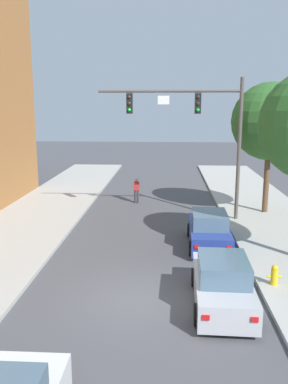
{
  "coord_description": "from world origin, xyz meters",
  "views": [
    {
      "loc": [
        0.82,
        -12.18,
        6.18
      ],
      "look_at": [
        -0.33,
        7.53,
        2.0
      ],
      "focal_mm": 37.95,
      "sensor_mm": 36.0,
      "label": 1
    }
  ],
  "objects_px": {
    "traffic_signal_mast": "(199,122)",
    "car_following_silver": "(222,284)",
    "pedestrian_crossing_road": "(136,189)",
    "street_tree_second": "(270,122)",
    "car_lead_blue": "(209,231)",
    "fire_hydrant": "(274,275)"
  },
  "relations": [
    {
      "from": "car_following_silver",
      "to": "street_tree_second",
      "type": "relative_size",
      "value": 0.58
    },
    {
      "from": "pedestrian_crossing_road",
      "to": "fire_hydrant",
      "type": "bearing_deg",
      "value": -65.31
    },
    {
      "from": "fire_hydrant",
      "to": "street_tree_second",
      "type": "height_order",
      "value": "street_tree_second"
    },
    {
      "from": "car_following_silver",
      "to": "pedestrian_crossing_road",
      "type": "height_order",
      "value": "pedestrian_crossing_road"
    },
    {
      "from": "pedestrian_crossing_road",
      "to": "street_tree_second",
      "type": "xyz_separation_m",
      "value": [
        7.69,
        -2.38,
        4.43
      ]
    },
    {
      "from": "car_lead_blue",
      "to": "pedestrian_crossing_road",
      "type": "xyz_separation_m",
      "value": [
        -3.89,
        8.13,
        0.19
      ]
    },
    {
      "from": "traffic_signal_mast",
      "to": "car_following_silver",
      "type": "xyz_separation_m",
      "value": [
        0.16,
        -9.72,
        -4.67
      ]
    },
    {
      "from": "traffic_signal_mast",
      "to": "street_tree_second",
      "type": "xyz_separation_m",
      "value": [
        4.1,
        1.6,
        -0.05
      ]
    },
    {
      "from": "traffic_signal_mast",
      "to": "car_following_silver",
      "type": "relative_size",
      "value": 1.76
    },
    {
      "from": "car_following_silver",
      "to": "fire_hydrant",
      "type": "relative_size",
      "value": 5.95
    },
    {
      "from": "car_lead_blue",
      "to": "pedestrian_crossing_road",
      "type": "height_order",
      "value": "pedestrian_crossing_road"
    },
    {
      "from": "car_lead_blue",
      "to": "pedestrian_crossing_road",
      "type": "bearing_deg",
      "value": 115.54
    },
    {
      "from": "traffic_signal_mast",
      "to": "car_following_silver",
      "type": "height_order",
      "value": "traffic_signal_mast"
    },
    {
      "from": "car_lead_blue",
      "to": "fire_hydrant",
      "type": "xyz_separation_m",
      "value": [
        1.82,
        -4.29,
        -0.22
      ]
    },
    {
      "from": "traffic_signal_mast",
      "to": "pedestrian_crossing_road",
      "type": "height_order",
      "value": "traffic_signal_mast"
    },
    {
      "from": "pedestrian_crossing_road",
      "to": "street_tree_second",
      "type": "relative_size",
      "value": 0.22
    },
    {
      "from": "car_lead_blue",
      "to": "fire_hydrant",
      "type": "distance_m",
      "value": 4.67
    },
    {
      "from": "traffic_signal_mast",
      "to": "pedestrian_crossing_road",
      "type": "distance_m",
      "value": 6.99
    },
    {
      "from": "pedestrian_crossing_road",
      "to": "fire_hydrant",
      "type": "relative_size",
      "value": 2.28
    },
    {
      "from": "traffic_signal_mast",
      "to": "car_following_silver",
      "type": "bearing_deg",
      "value": -89.05
    },
    {
      "from": "traffic_signal_mast",
      "to": "fire_hydrant",
      "type": "distance_m",
      "value": 9.98
    },
    {
      "from": "car_following_silver",
      "to": "fire_hydrant",
      "type": "xyz_separation_m",
      "value": [
        1.95,
        1.28,
        -0.22
      ]
    }
  ]
}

